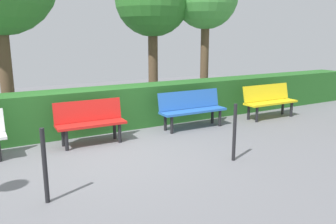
% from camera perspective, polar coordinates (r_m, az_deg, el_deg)
% --- Properties ---
extents(ground_plane, '(18.87, 18.87, 0.00)m').
position_cam_1_polar(ground_plane, '(6.53, -9.70, -6.49)').
color(ground_plane, slate).
extents(bench_yellow, '(1.53, 0.47, 0.86)m').
position_cam_1_polar(bench_yellow, '(9.32, 16.47, 2.01)').
color(bench_yellow, yellow).
rests_on(bench_yellow, ground_plane).
extents(bench_blue, '(1.62, 0.48, 0.86)m').
position_cam_1_polar(bench_blue, '(7.97, 3.96, 0.77)').
color(bench_blue, blue).
rests_on(bench_blue, ground_plane).
extents(bench_red, '(1.36, 0.48, 0.86)m').
position_cam_1_polar(bench_red, '(6.95, -12.85, -1.35)').
color(bench_red, red).
rests_on(bench_red, ground_plane).
extents(hedge_row, '(14.87, 0.75, 0.96)m').
position_cam_1_polar(hedge_row, '(8.15, -6.55, 0.96)').
color(hedge_row, '#266023').
rests_on(hedge_row, ground_plane).
extents(railing_post_mid, '(0.06, 0.06, 1.00)m').
position_cam_1_polar(railing_post_mid, '(5.95, 11.01, -3.39)').
color(railing_post_mid, black).
rests_on(railing_post_mid, ground_plane).
extents(railing_post_far, '(0.06, 0.06, 1.00)m').
position_cam_1_polar(railing_post_far, '(4.67, -19.84, -8.47)').
color(railing_post_far, black).
rests_on(railing_post_far, ground_plane).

